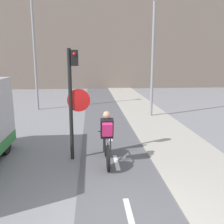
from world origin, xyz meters
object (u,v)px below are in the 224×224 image
(street_lamp_far, at_px, (34,39))
(traffic_light_pole, at_px, (73,93))
(cyclist_near, at_px, (107,140))
(street_lamp_sidewalk, at_px, (153,43))

(street_lamp_far, bearing_deg, traffic_light_pole, -71.14)
(traffic_light_pole, xyz_separation_m, cyclist_near, (0.95, -0.43, -1.30))
(street_lamp_far, height_order, cyclist_near, street_lamp_far)
(street_lamp_far, xyz_separation_m, street_lamp_sidewalk, (6.36, -2.40, -0.33))
(traffic_light_pole, height_order, street_lamp_far, street_lamp_far)
(cyclist_near, bearing_deg, street_lamp_far, 113.65)
(street_lamp_far, distance_m, street_lamp_sidewalk, 6.80)
(street_lamp_far, bearing_deg, street_lamp_sidewalk, -20.64)
(street_lamp_far, bearing_deg, cyclist_near, -66.35)
(traffic_light_pole, bearing_deg, street_lamp_far, 108.86)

